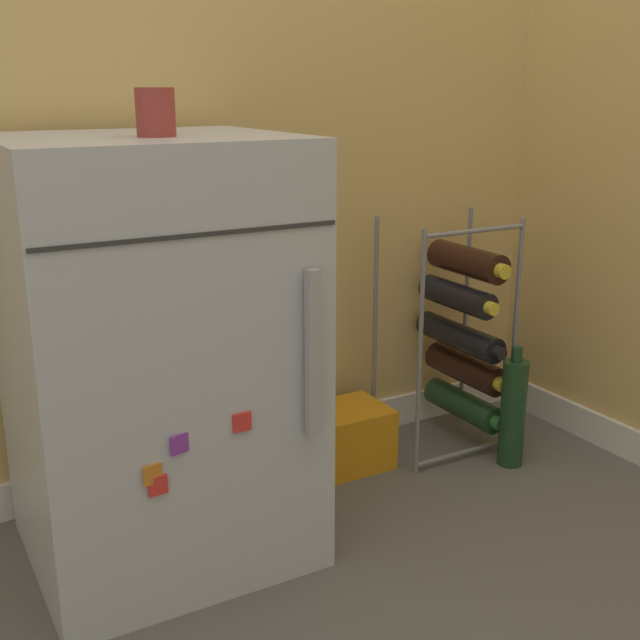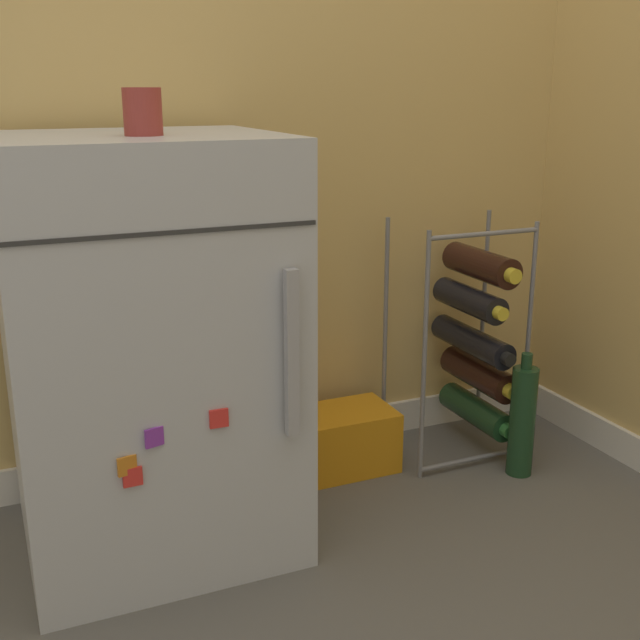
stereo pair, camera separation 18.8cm
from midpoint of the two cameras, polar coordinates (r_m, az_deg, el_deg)
name	(u,v)px [view 2 (the right image)]	position (r m, az deg, el deg)	size (l,w,h in m)	color
ground_plane	(280,574)	(1.73, 0.36, -17.69)	(14.00, 14.00, 0.00)	#56544F
mini_fridge	(148,349)	(1.69, -9.04, -2.12)	(0.56, 0.53, 0.88)	#B7BABF
wine_rack	(475,341)	(2.20, 13.42, -1.53)	(0.32, 0.32, 0.64)	slate
soda_box	(339,440)	(2.11, 3.91, -8.59)	(0.29, 0.18, 0.16)	orange
fridge_top_cup	(143,112)	(1.55, -9.03, 14.42)	(0.07, 0.07, 0.09)	maroon
loose_bottle_floor	(522,420)	(2.15, 16.67, -6.90)	(0.07, 0.07, 0.33)	#19381E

